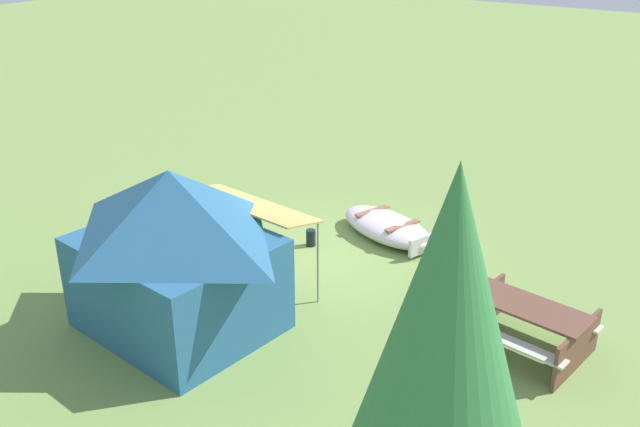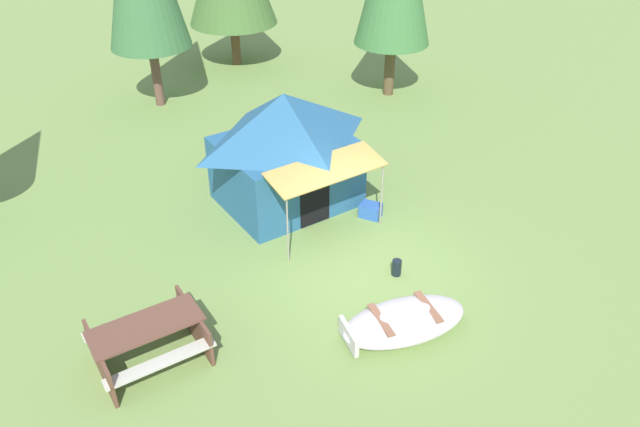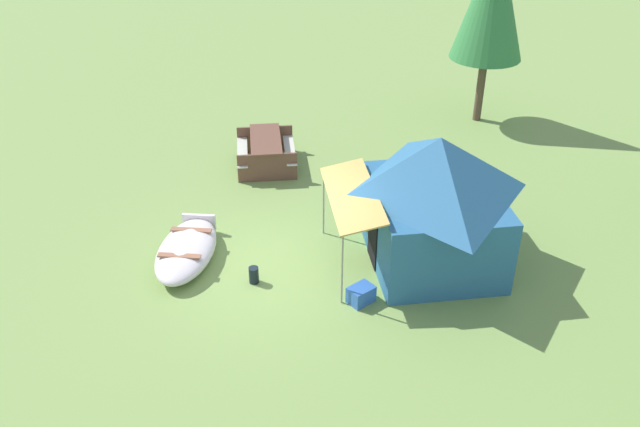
# 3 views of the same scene
# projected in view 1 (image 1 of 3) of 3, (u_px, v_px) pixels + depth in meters

# --- Properties ---
(ground_plane) EXTENTS (80.00, 80.00, 0.00)m
(ground_plane) POSITION_uv_depth(u_px,v_px,m) (312.00, 259.00, 13.94)
(ground_plane) COLOR #77974C
(beached_rowboat) EXTENTS (2.60, 1.84, 0.47)m
(beached_rowboat) POSITION_uv_depth(u_px,v_px,m) (387.00, 227.00, 14.75)
(beached_rowboat) COLOR silver
(beached_rowboat) RESTS_ON ground_plane
(canvas_cabin_tent) EXTENTS (3.38, 3.70, 2.73)m
(canvas_cabin_tent) POSITION_uv_depth(u_px,v_px,m) (175.00, 249.00, 11.19)
(canvas_cabin_tent) COLOR #29608B
(canvas_cabin_tent) RESTS_ON ground_plane
(picnic_table) EXTENTS (2.03, 1.71, 0.78)m
(picnic_table) POSITION_uv_depth(u_px,v_px,m) (527.00, 322.00, 10.94)
(picnic_table) COLOR brown
(picnic_table) RESTS_ON ground_plane
(cooler_box) EXTENTS (0.51, 0.58, 0.33)m
(cooler_box) POSITION_uv_depth(u_px,v_px,m) (209.00, 259.00, 13.58)
(cooler_box) COLOR blue
(cooler_box) RESTS_ON ground_plane
(fuel_can) EXTENTS (0.26, 0.26, 0.35)m
(fuel_can) POSITION_uv_depth(u_px,v_px,m) (311.00, 238.00, 14.43)
(fuel_can) COLOR black
(fuel_can) RESTS_ON ground_plane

